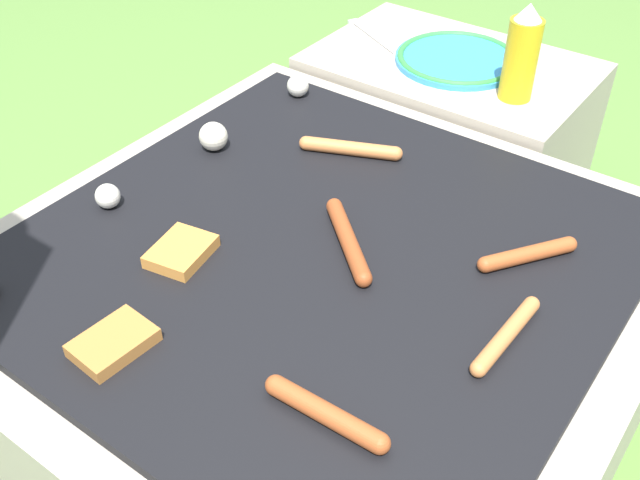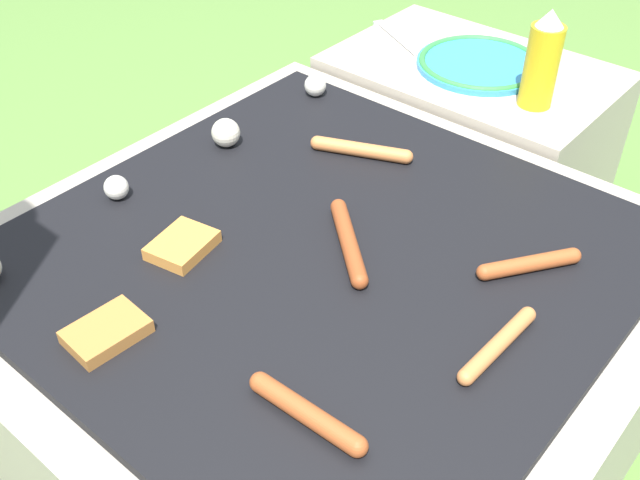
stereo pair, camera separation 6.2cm
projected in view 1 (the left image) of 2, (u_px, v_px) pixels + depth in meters
The scene contains 14 objects.
ground_plane at pixel (320, 415), 1.38m from camera, with size 14.00×14.00×0.00m, color #567F38.
grill at pixel (320, 342), 1.26m from camera, with size 0.97×0.97×0.40m.
side_ledge at pixel (443, 139), 1.76m from camera, with size 0.40×0.59×0.40m.
sausage_front_center at pixel (348, 240), 1.13m from camera, with size 0.14×0.16×0.03m.
sausage_back_center at pixel (528, 254), 1.10m from camera, with size 0.14×0.10×0.02m.
sausage_back_left at pixel (350, 148), 1.33m from camera, with size 0.09×0.17×0.03m.
sausage_mid_left at pixel (326, 413), 0.88m from camera, with size 0.03×0.17×0.03m.
sausage_mid_right at pixel (506, 335), 0.98m from camera, with size 0.17×0.03×0.02m.
bread_slice_center at pixel (181, 251), 1.11m from camera, with size 0.11×0.09×0.02m.
bread_slice_right at pixel (113, 343), 0.97m from camera, with size 0.11×0.08×0.02m.
mushroom_row at pixel (182, 156), 1.29m from camera, with size 0.77×0.07×0.05m.
plate_colorful at pixel (458, 59), 1.62m from camera, with size 0.27×0.27×0.02m.
condiment_bottle at pixel (522, 55), 1.45m from camera, with size 0.07×0.07×0.19m.
fork_utensil at pixel (369, 34), 1.73m from camera, with size 0.10×0.18×0.01m.
Camera 1 is at (-0.70, -0.51, 1.12)m, focal length 42.00 mm.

